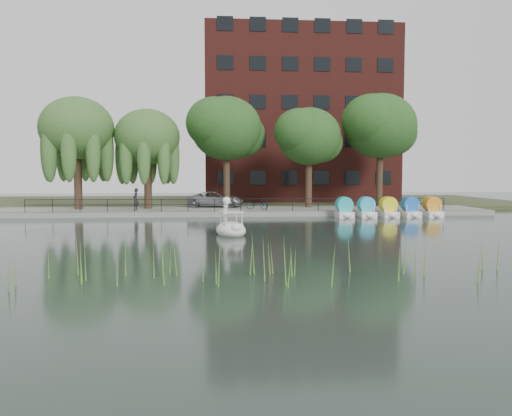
{
  "coord_description": "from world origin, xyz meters",
  "views": [
    {
      "loc": [
        -1.59,
        -24.69,
        3.31
      ],
      "look_at": [
        0.5,
        4.0,
        1.3
      ],
      "focal_mm": 35.0,
      "sensor_mm": 36.0,
      "label": 1
    }
  ],
  "objects": [
    {
      "name": "reed_bank",
      "position": [
        2.0,
        -9.5,
        0.6
      ],
      "size": [
        24.0,
        2.4,
        1.2
      ],
      "color": "#669938",
      "rests_on": "ground_plane"
    },
    {
      "name": "broadleaf_right",
      "position": [
        6.0,
        17.5,
        6.39
      ],
      "size": [
        5.4,
        5.4,
        8.32
      ],
      "color": "#473323",
      "rests_on": "promenade"
    },
    {
      "name": "bicycle",
      "position": [
        1.41,
        15.14,
        0.9
      ],
      "size": [
        1.03,
        1.82,
        1.0
      ],
      "primitive_type": "imported",
      "rotation": [
        0.0,
        0.0,
        1.3
      ],
      "color": "gray",
      "rests_on": "promenade"
    },
    {
      "name": "ground_plane",
      "position": [
        0.0,
        0.0,
        0.0
      ],
      "size": [
        120.0,
        120.0,
        0.0
      ],
      "primitive_type": "plane",
      "color": "#2E3E35"
    },
    {
      "name": "swan_boat",
      "position": [
        -1.01,
        1.91,
        0.44
      ],
      "size": [
        2.08,
        2.7,
        2.02
      ],
      "rotation": [
        0.0,
        0.0,
        0.27
      ],
      "color": "white",
      "rests_on": "ground_plane"
    },
    {
      "name": "railing",
      "position": [
        0.0,
        13.25,
        1.15
      ],
      "size": [
        32.0,
        0.05,
        1.0
      ],
      "color": "black",
      "rests_on": "promenade"
    },
    {
      "name": "pedal_boat_row",
      "position": [
        11.15,
        12.12,
        0.61
      ],
      "size": [
        7.95,
        1.7,
        1.4
      ],
      "color": "white",
      "rests_on": "ground_plane"
    },
    {
      "name": "kerb",
      "position": [
        0.0,
        13.05,
        0.2
      ],
      "size": [
        40.0,
        0.25,
        0.4
      ],
      "primitive_type": "cube",
      "color": "gray",
      "rests_on": "ground_plane"
    },
    {
      "name": "willow_left",
      "position": [
        -13.0,
        16.5,
        6.87
      ],
      "size": [
        5.88,
        5.88,
        9.01
      ],
      "color": "#473323",
      "rests_on": "promenade"
    },
    {
      "name": "apartment_building",
      "position": [
        7.0,
        29.97,
        9.36
      ],
      "size": [
        20.0,
        10.07,
        18.0
      ],
      "color": "#4C1E16",
      "rests_on": "land_strip"
    },
    {
      "name": "broadleaf_center",
      "position": [
        -1.0,
        18.0,
        7.06
      ],
      "size": [
        6.0,
        6.0,
        9.25
      ],
      "color": "#473323",
      "rests_on": "promenade"
    },
    {
      "name": "land_strip",
      "position": [
        0.0,
        30.0,
        0.18
      ],
      "size": [
        60.0,
        22.0,
        0.36
      ],
      "primitive_type": "cube",
      "color": "#47512D",
      "rests_on": "ground_plane"
    },
    {
      "name": "willow_mid",
      "position": [
        -7.5,
        17.0,
        6.25
      ],
      "size": [
        5.32,
        5.32,
        8.15
      ],
      "color": "#473323",
      "rests_on": "promenade"
    },
    {
      "name": "broadleaf_far",
      "position": [
        12.5,
        18.5,
        7.4
      ],
      "size": [
        6.3,
        6.3,
        9.71
      ],
      "color": "#473323",
      "rests_on": "promenade"
    },
    {
      "name": "minivan",
      "position": [
        -1.94,
        18.33,
        1.17
      ],
      "size": [
        3.34,
        5.86,
        1.54
      ],
      "primitive_type": "imported",
      "rotation": [
        0.0,
        0.0,
        1.42
      ],
      "color": "gray",
      "rests_on": "promenade"
    },
    {
      "name": "pedestrian",
      "position": [
        -8.25,
        15.41,
        1.39
      ],
      "size": [
        0.52,
        0.74,
        1.98
      ],
      "primitive_type": "imported",
      "rotation": [
        0.0,
        0.0,
        4.66
      ],
      "color": "black",
      "rests_on": "promenade"
    },
    {
      "name": "promenade",
      "position": [
        0.0,
        16.0,
        0.2
      ],
      "size": [
        40.0,
        6.0,
        0.4
      ],
      "primitive_type": "cube",
      "color": "gray",
      "rests_on": "ground_plane"
    }
  ]
}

